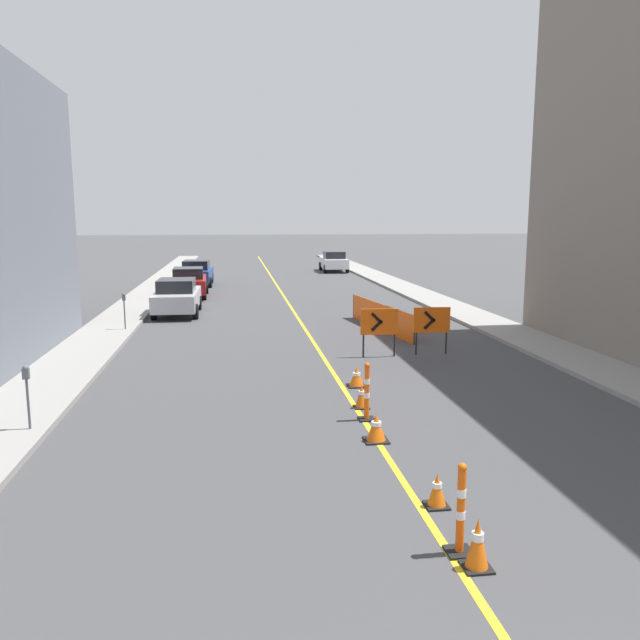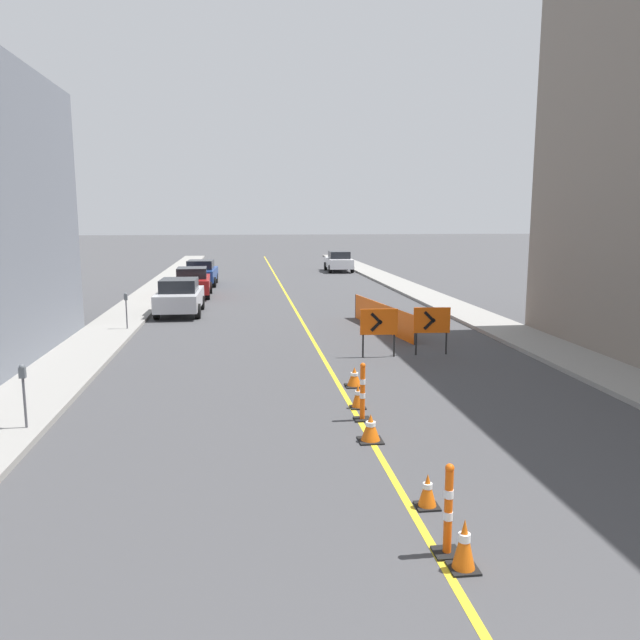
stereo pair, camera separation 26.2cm
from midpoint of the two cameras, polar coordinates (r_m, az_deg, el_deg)
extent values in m
cube|color=gold|center=(34.95, -2.92, 2.41)|extent=(0.12, 66.75, 0.01)
cube|color=gray|center=(35.18, -15.02, 2.25)|extent=(2.04, 66.75, 0.13)
cube|color=gray|center=(36.23, 8.83, 2.66)|extent=(2.04, 66.75, 0.13)
cube|color=black|center=(8.43, 13.89, -21.16)|extent=(0.35, 0.35, 0.03)
cone|color=orange|center=(8.27, 13.98, -19.19)|extent=(0.28, 0.28, 0.63)
cylinder|color=white|center=(8.23, 14.01, -18.73)|extent=(0.15, 0.15, 0.10)
cube|color=black|center=(9.83, 10.54, -16.38)|extent=(0.34, 0.34, 0.03)
cone|color=orange|center=(9.72, 10.59, -15.00)|extent=(0.27, 0.27, 0.49)
cylinder|color=white|center=(9.69, 10.60, -14.68)|extent=(0.14, 0.14, 0.08)
cube|color=black|center=(12.26, 5.25, -10.91)|extent=(0.46, 0.46, 0.03)
cone|color=orange|center=(12.17, 5.27, -9.71)|extent=(0.37, 0.37, 0.51)
cylinder|color=white|center=(12.15, 5.28, -9.44)|extent=(0.19, 0.19, 0.08)
cube|color=black|center=(14.24, 4.01, -7.97)|extent=(0.34, 0.34, 0.03)
cone|color=orange|center=(14.16, 4.02, -6.91)|extent=(0.27, 0.27, 0.52)
cylinder|color=white|center=(14.14, 4.02, -6.66)|extent=(0.14, 0.14, 0.08)
cube|color=black|center=(15.98, 3.63, -6.02)|extent=(0.46, 0.46, 0.03)
cone|color=orange|center=(15.91, 3.63, -5.16)|extent=(0.37, 0.37, 0.47)
cylinder|color=white|center=(15.90, 3.64, -4.96)|extent=(0.19, 0.19, 0.07)
cube|color=black|center=(8.69, 12.41, -20.08)|extent=(0.34, 0.34, 0.04)
cylinder|color=#EF560C|center=(8.43, 12.55, -16.72)|extent=(0.11, 0.11, 1.09)
cylinder|color=white|center=(8.45, 12.54, -17.06)|extent=(0.12, 0.12, 0.11)
cylinder|color=white|center=(8.33, 12.61, -15.24)|extent=(0.12, 0.12, 0.11)
sphere|color=#EF560C|center=(8.19, 12.70, -13.08)|extent=(0.12, 0.12, 0.12)
cube|color=black|center=(13.44, 4.45, -9.03)|extent=(0.34, 0.34, 0.04)
cylinder|color=#EF560C|center=(13.27, 4.48, -6.66)|extent=(0.11, 0.11, 1.12)
cylinder|color=white|center=(13.28, 4.47, -6.89)|extent=(0.12, 0.12, 0.11)
cylinder|color=white|center=(13.20, 4.49, -5.63)|extent=(0.12, 0.12, 0.11)
sphere|color=#EF560C|center=(13.12, 4.51, -4.17)|extent=(0.12, 0.12, 0.12)
cube|color=#EF560C|center=(19.10, 5.80, -0.17)|extent=(1.15, 0.13, 0.80)
cube|color=black|center=(19.02, 5.58, 0.14)|extent=(0.37, 0.04, 0.37)
cube|color=black|center=(19.06, 5.57, -0.53)|extent=(0.37, 0.04, 0.37)
cylinder|color=black|center=(19.13, 4.34, -2.41)|extent=(0.06, 0.06, 0.70)
cylinder|color=black|center=(19.35, 7.17, -2.33)|extent=(0.06, 0.06, 0.70)
cube|color=#EF560C|center=(19.68, 10.57, -0.02)|extent=(1.14, 0.16, 0.80)
cube|color=black|center=(19.60, 10.37, 0.28)|extent=(0.37, 0.05, 0.37)
cube|color=black|center=(19.63, 10.35, -0.36)|extent=(0.37, 0.05, 0.37)
cylinder|color=black|center=(19.67, 9.15, -2.19)|extent=(0.06, 0.06, 0.69)
cylinder|color=black|center=(19.96, 11.83, -2.10)|extent=(0.06, 0.06, 0.69)
cube|color=#EF560C|center=(23.84, 5.98, 0.30)|extent=(0.96, 5.92, 1.01)
cylinder|color=#262626|center=(21.14, 9.02, -0.94)|extent=(0.05, 0.05, 1.01)
cylinder|color=#262626|center=(26.60, 3.57, 1.28)|extent=(0.05, 0.05, 1.01)
cube|color=#B7B7BC|center=(28.16, -12.42, 1.89)|extent=(1.87, 4.33, 0.72)
cube|color=black|center=(27.87, -12.51, 3.13)|extent=(1.56, 1.96, 0.55)
cylinder|color=black|center=(29.61, -13.82, 1.49)|extent=(0.23, 0.64, 0.64)
cylinder|color=black|center=(29.46, -10.51, 1.57)|extent=(0.23, 0.64, 0.64)
cylinder|color=black|center=(26.99, -14.46, 0.72)|extent=(0.23, 0.64, 0.64)
cylinder|color=black|center=(26.82, -10.83, 0.80)|extent=(0.23, 0.64, 0.64)
cube|color=maroon|center=(34.24, -11.35, 3.23)|extent=(1.95, 4.36, 0.72)
cube|color=black|center=(33.96, -11.41, 4.26)|extent=(1.60, 1.99, 0.55)
cylinder|color=black|center=(35.67, -12.55, 2.85)|extent=(0.24, 0.65, 0.64)
cylinder|color=black|center=(35.54, -9.80, 2.92)|extent=(0.24, 0.65, 0.64)
cylinder|color=black|center=(33.03, -12.97, 2.33)|extent=(0.24, 0.65, 0.64)
cylinder|color=black|center=(32.90, -10.01, 2.40)|extent=(0.24, 0.65, 0.64)
cube|color=navy|center=(39.88, -10.63, 4.11)|extent=(1.97, 4.37, 0.72)
cube|color=black|center=(39.61, -10.67, 4.99)|extent=(1.60, 1.99, 0.55)
cylinder|color=black|center=(41.29, -11.69, 3.75)|extent=(0.25, 0.65, 0.64)
cylinder|color=black|center=(41.19, -9.31, 3.81)|extent=(0.25, 0.65, 0.64)
cylinder|color=black|center=(38.65, -11.99, 3.36)|extent=(0.25, 0.65, 0.64)
cylinder|color=black|center=(38.54, -9.46, 3.42)|extent=(0.25, 0.65, 0.64)
cube|color=silver|center=(49.27, 1.87, 5.25)|extent=(1.90, 4.34, 0.72)
cube|color=black|center=(49.01, 1.91, 5.97)|extent=(1.58, 1.97, 0.55)
cylinder|color=black|center=(50.49, 0.67, 4.95)|extent=(0.24, 0.65, 0.64)
cylinder|color=black|center=(50.75, 2.59, 4.96)|extent=(0.24, 0.65, 0.64)
cylinder|color=black|center=(47.86, 1.10, 4.70)|extent=(0.24, 0.65, 0.64)
cylinder|color=black|center=(48.13, 3.12, 4.71)|extent=(0.24, 0.65, 0.64)
cylinder|color=#4C4C51|center=(13.64, -24.89, -6.89)|extent=(0.05, 0.05, 1.01)
cube|color=#565B60|center=(13.49, -25.07, -4.37)|extent=(0.12, 0.10, 0.22)
sphere|color=#565B60|center=(13.47, -25.10, -3.92)|extent=(0.11, 0.11, 0.11)
cylinder|color=#4C4C51|center=(24.27, -16.97, 0.50)|extent=(0.05, 0.05, 1.08)
cube|color=#565B60|center=(24.18, -17.04, 2.01)|extent=(0.12, 0.10, 0.22)
sphere|color=#565B60|center=(24.17, -17.06, 2.27)|extent=(0.11, 0.11, 0.11)
camera|label=1|loc=(0.13, -89.62, 0.06)|focal=35.00mm
camera|label=2|loc=(0.13, 90.38, -0.06)|focal=35.00mm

